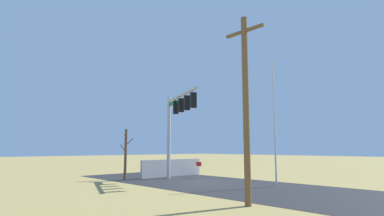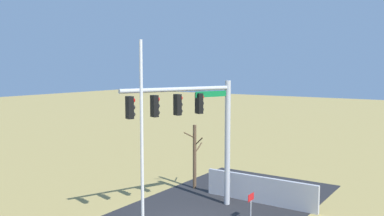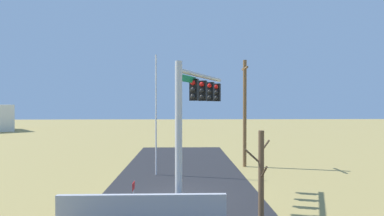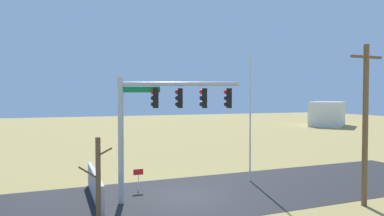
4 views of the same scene
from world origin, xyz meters
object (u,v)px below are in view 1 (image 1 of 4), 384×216
flagpole (274,122)px  utility_pole (246,104)px  bare_tree (126,153)px  open_sign (199,166)px  signal_mast (176,117)px

flagpole → utility_pole: size_ratio=1.00×
flagpole → utility_pole: (-2.58, 6.24, 0.18)m
bare_tree → open_sign: size_ratio=3.00×
signal_mast → utility_pole: bearing=156.5°
signal_mast → flagpole: bearing=-160.7°
flagpole → bare_tree: (9.71, 4.45, -1.98)m
flagpole → utility_pole: utility_pole is taller
signal_mast → open_sign: (0.46, -2.68, -3.58)m
signal_mast → flagpole: size_ratio=0.81×
flagpole → bare_tree: size_ratio=2.12×
bare_tree → open_sign: 5.64m
signal_mast → utility_pole: 9.95m
utility_pole → signal_mast: bearing=-23.5°
utility_pole → bare_tree: (12.29, -1.79, -2.16)m
flagpole → bare_tree: flagpole is taller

